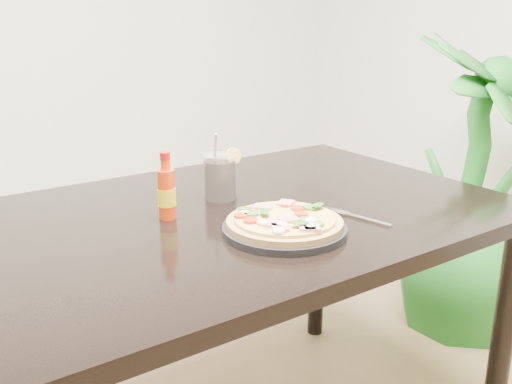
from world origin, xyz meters
TOP-DOWN VIEW (x-y plane):
  - dining_table at (0.28, 0.57)m, footprint 1.40×0.90m
  - plate at (0.30, 0.37)m, footprint 0.28×0.28m
  - pizza at (0.30, 0.37)m, footprint 0.26×0.26m
  - hot_sauce_bottle at (0.13, 0.61)m, footprint 0.04×0.04m
  - cola_cup at (0.31, 0.67)m, footprint 0.10×0.09m
  - fork at (0.50, 0.36)m, footprint 0.06×0.19m
  - houseplant at (1.47, 0.69)m, footprint 0.88×0.88m
  - plant_pot at (1.47, 0.69)m, footprint 0.28×0.28m

SIDE VIEW (x-z plane):
  - plant_pot at x=1.47m, z-range 0.00..0.22m
  - houseplant at x=1.47m, z-range 0.00..1.15m
  - dining_table at x=0.28m, z-range 0.29..1.04m
  - fork at x=0.50m, z-range 0.75..0.76m
  - plate at x=0.30m, z-range 0.75..0.77m
  - pizza at x=0.30m, z-range 0.76..0.79m
  - cola_cup at x=0.31m, z-range 0.72..0.90m
  - hot_sauce_bottle at x=0.13m, z-range 0.73..0.90m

